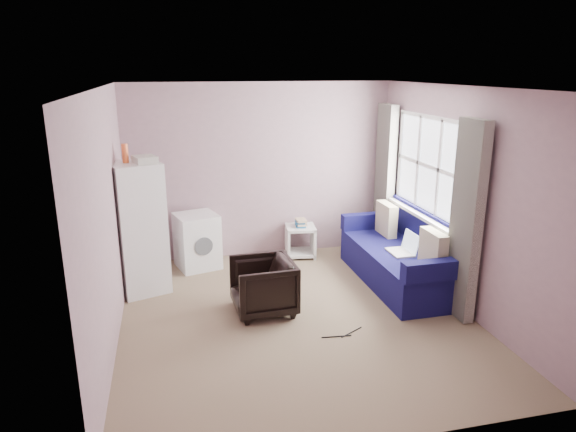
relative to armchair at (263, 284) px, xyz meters
name	(u,v)px	position (x,y,z in m)	size (l,w,h in m)	color
room	(298,208)	(0.35, -0.20, 0.91)	(3.84, 4.24, 2.54)	#887359
armchair	(263,284)	(0.00, 0.00, 0.00)	(0.67, 0.62, 0.69)	black
fridge	(139,227)	(-1.35, 0.93, 0.48)	(0.71, 0.70, 1.84)	white
washing_machine	(197,240)	(-0.64, 1.56, 0.05)	(0.66, 0.66, 0.76)	white
side_table	(300,239)	(0.86, 1.64, -0.08)	(0.47, 0.47, 0.57)	silver
sofa	(407,257)	(1.96, 0.42, 0.00)	(0.97, 2.09, 0.93)	#131151
window_dressing	(419,197)	(2.12, 0.50, 0.76)	(0.17, 2.62, 2.18)	white
floor_cables	(344,334)	(0.72, -0.72, -0.34)	(0.48, 0.17, 0.01)	black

